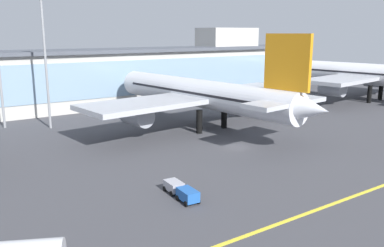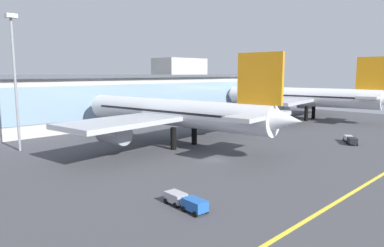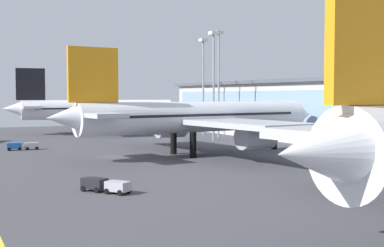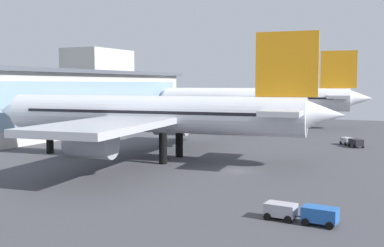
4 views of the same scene
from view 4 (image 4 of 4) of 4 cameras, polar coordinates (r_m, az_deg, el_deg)
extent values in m
plane|color=#424247|center=(57.45, 5.67, -5.87)|extent=(180.00, 180.00, 0.00)
cube|color=beige|center=(113.34, -11.48, 7.43)|extent=(16.00, 10.00, 6.00)
cylinder|color=black|center=(62.05, -3.60, -3.11)|extent=(1.10, 1.10, 4.14)
cylinder|color=black|center=(67.78, -1.59, -2.41)|extent=(1.10, 1.10, 4.14)
cylinder|color=black|center=(74.63, -17.15, -1.95)|extent=(1.10, 1.10, 4.14)
cylinder|color=silver|center=(65.82, -5.41, 1.20)|extent=(10.17, 44.19, 5.18)
cone|color=silver|center=(78.45, -21.26, 1.49)|extent=(5.42, 5.19, 4.92)
cone|color=silver|center=(60.08, 15.72, 1.04)|extent=(5.02, 6.16, 4.40)
cube|color=#84A3BC|center=(76.32, -19.38, 2.14)|extent=(4.27, 4.04, 1.55)
cube|color=black|center=(65.80, -5.41, 1.53)|extent=(9.41, 37.22, 0.41)
cube|color=#B7BAC1|center=(65.87, -5.41, 0.64)|extent=(46.78, 15.72, 0.83)
cylinder|color=#999EA8|center=(55.48, -12.35, -2.39)|extent=(4.25, 6.08, 3.62)
cylinder|color=#999EA8|center=(78.44, -2.59, -0.15)|extent=(4.25, 6.08, 3.62)
cube|color=orange|center=(60.40, 11.61, 7.17)|extent=(1.52, 7.92, 8.28)
cube|color=#B7BAC1|center=(60.46, 11.52, 1.52)|extent=(15.14, 6.48, 0.66)
cylinder|color=black|center=(112.82, 9.10, 0.55)|extent=(1.10, 1.10, 4.41)
cylinder|color=black|center=(119.35, 9.54, 0.79)|extent=(1.10, 1.10, 4.41)
cylinder|color=black|center=(120.73, -0.65, 0.90)|extent=(1.10, 1.10, 4.41)
cylinder|color=silver|center=(116.38, 7.56, 3.02)|extent=(12.15, 46.16, 5.51)
cone|color=silver|center=(122.85, -3.83, 3.15)|extent=(5.90, 5.67, 5.24)
cone|color=silver|center=(114.91, 19.90, 2.94)|extent=(5.52, 6.68, 4.68)
cube|color=#84A3BC|center=(121.62, -2.30, 3.59)|extent=(4.65, 4.42, 1.65)
cube|color=black|center=(116.37, 7.57, 3.22)|extent=(11.13, 38.91, 0.44)
cube|color=#B7BAC1|center=(116.41, 7.56, 2.68)|extent=(45.59, 17.38, 0.88)
cylinder|color=#999EA8|center=(104.59, 5.52, 1.25)|extent=(4.69, 6.46, 3.86)
cylinder|color=#999EA8|center=(129.04, 7.74, 1.93)|extent=(4.69, 6.46, 3.86)
cube|color=orange|center=(114.77, 17.65, 6.38)|extent=(1.86, 8.26, 8.82)
cube|color=#B7BAC1|center=(114.76, 17.57, 3.21)|extent=(14.81, 7.07, 0.71)
cylinder|color=black|center=(82.35, 20.35, -2.65)|extent=(0.61, 0.50, 0.60)
cylinder|color=black|center=(81.63, 19.43, -2.69)|extent=(0.61, 0.50, 0.60)
cylinder|color=black|center=(83.93, 19.74, -2.49)|extent=(0.61, 0.50, 0.60)
cylinder|color=black|center=(83.22, 18.83, -2.53)|extent=(0.61, 0.50, 0.60)
cube|color=black|center=(82.71, 19.60, -2.21)|extent=(2.99, 2.71, 1.10)
cylinder|color=black|center=(85.10, 19.30, -2.38)|extent=(0.60, 0.49, 0.60)
cylinder|color=black|center=(84.40, 18.41, -2.41)|extent=(0.60, 0.49, 0.60)
cylinder|color=black|center=(86.57, 18.78, -2.25)|extent=(0.60, 0.49, 0.60)
cylinder|color=black|center=(85.88, 17.89, -2.28)|extent=(0.60, 0.49, 0.60)
cube|color=#A8A8B2|center=(85.43, 18.60, -2.00)|extent=(2.83, 2.59, 1.00)
cube|color=#2D2D33|center=(84.15, 19.07, -2.35)|extent=(0.55, 0.42, 0.08)
cylinder|color=black|center=(37.73, 17.15, -11.38)|extent=(0.24, 0.61, 0.60)
cylinder|color=black|center=(36.32, 16.64, -12.01)|extent=(0.24, 0.61, 0.60)
cylinder|color=black|center=(38.13, 14.43, -11.14)|extent=(0.24, 0.61, 0.60)
cylinder|color=black|center=(36.74, 13.81, -11.75)|extent=(0.24, 0.61, 0.60)
cube|color=#235BB2|center=(37.07, 15.52, -10.75)|extent=(1.67, 2.70, 1.10)
cylinder|color=black|center=(38.48, 12.45, -10.95)|extent=(0.22, 0.61, 0.60)
cylinder|color=black|center=(37.10, 11.76, -11.54)|extent=(0.22, 0.61, 0.60)
cylinder|color=black|center=(38.98, 10.05, -10.70)|extent=(0.22, 0.61, 0.60)
cylinder|color=black|center=(37.62, 9.27, -11.27)|extent=(0.22, 0.61, 0.60)
cube|color=#A8A8B2|center=(37.90, 10.89, -10.39)|extent=(1.66, 2.50, 1.00)
cube|color=#2D2D33|center=(37.57, 13.09, -11.12)|extent=(0.14, 0.61, 0.08)
camera|label=1|loc=(30.93, 91.12, 12.37)|focal=38.09mm
camera|label=2|loc=(21.40, 85.27, 9.27)|focal=33.03mm
camera|label=3|loc=(135.63, 28.32, 4.14)|focal=48.83mm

